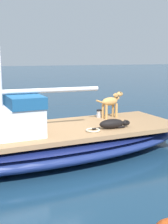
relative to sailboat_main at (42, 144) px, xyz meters
name	(u,v)px	position (x,y,z in m)	size (l,w,h in m)	color
ground_plane	(43,158)	(0.00, 0.00, -0.34)	(120.00, 120.00, 0.00)	navy
sailboat_main	(42,144)	(0.00, 0.00, 0.00)	(3.14, 7.43, 0.66)	navy
dog_black	(113,124)	(-0.38, -1.57, 0.43)	(0.28, 0.95, 0.22)	black
dog_tan	(111,102)	(0.73, -2.03, 0.75)	(0.39, 0.92, 0.70)	tan
deck_winch	(99,114)	(0.88, -1.75, 0.42)	(0.16, 0.16, 0.21)	#B7B7BC
coiled_rope	(93,130)	(-0.47, -1.04, 0.35)	(0.32, 0.32, 0.04)	beige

